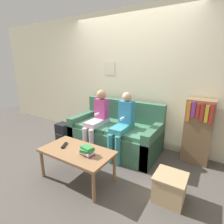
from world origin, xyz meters
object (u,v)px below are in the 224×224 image
Objects in this scene: bookshelf at (198,131)px; tv_remote at (64,145)px; person_right at (123,123)px; storage_box at (170,187)px; couch at (116,134)px; backpack at (63,133)px; coffee_table at (77,153)px; person_left at (98,117)px.

tv_remote is at bearing -138.83° from bookshelf.
person_right is 3.11× the size of storage_box.
person_right is 1.06× the size of bookshelf.
couch is 4.17× the size of backpack.
bookshelf is at bearing 83.08° from storage_box.
bookshelf is (1.37, 0.32, 0.24)m from couch.
person_right is 2.88× the size of backpack.
tv_remote is 0.46× the size of storage_box.
couch is at bearing 16.44° from backpack.
coffee_table reaches higher than storage_box.
storage_box is (-0.14, -1.11, -0.37)m from bookshelf.
coffee_table is 0.95× the size of bookshelf.
person_left is 0.90m from tv_remote.
person_left is at bearing 8.61° from backpack.
couch is 1.47m from storage_box.
couch reaches higher than coffee_table.
coffee_table is 1.27m from storage_box.
backpack is at bearing -174.87° from person_right.
backpack is (-1.35, -0.12, -0.44)m from person_right.
coffee_table is (0.01, -1.09, 0.10)m from couch.
bookshelf is at bearing 13.05° from couch.
couch is at bearing 51.56° from tv_remote.
person_left is at bearing -144.21° from couch.
backpack is at bearing -171.39° from person_left.
coffee_table is 0.90× the size of person_left.
bookshelf reaches higher than tv_remote.
backpack is (-1.10, -0.32, -0.11)m from couch.
storage_box is at bearing -21.63° from person_left.
tv_remote is (-0.48, -0.88, -0.18)m from person_right.
bookshelf is 2.57m from backpack.
person_right is 6.70× the size of tv_remote.
storage_box is (1.22, 0.29, -0.23)m from coffee_table.
person_left reaches higher than storage_box.
bookshelf is at bearing 24.98° from person_right.
person_left is 1.06× the size of bookshelf.
person_left is at bearing 108.10° from coffee_table.
storage_box is (1.51, -0.60, -0.48)m from person_left.
tv_remote is at bearing -87.05° from person_left.
person_right reaches higher than bookshelf.
couch is 1.09m from coffee_table.
couch is 0.46m from person_right.
person_right is at bearing -38.63° from couch.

